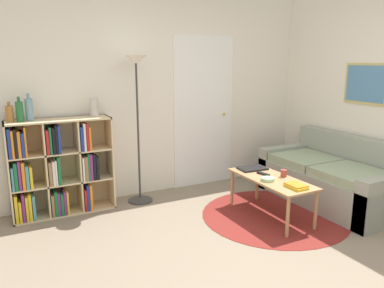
% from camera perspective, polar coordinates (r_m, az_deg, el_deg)
% --- Properties ---
extents(ground_plane, '(14.00, 14.00, 0.00)m').
position_cam_1_polar(ground_plane, '(3.34, 12.12, -18.63)').
color(ground_plane, gray).
extents(wall_back, '(7.24, 0.11, 2.60)m').
position_cam_1_polar(wall_back, '(4.90, -4.56, 7.55)').
color(wall_back, silver).
rests_on(wall_back, ground_plane).
extents(wall_right, '(0.08, 5.31, 2.60)m').
position_cam_1_polar(wall_right, '(5.23, 23.12, 7.06)').
color(wall_right, silver).
rests_on(wall_right, ground_plane).
extents(rug, '(1.63, 1.63, 0.01)m').
position_cam_1_polar(rug, '(4.41, 12.41, -10.54)').
color(rug, maroon).
rests_on(rug, ground_plane).
extents(bookshelf, '(1.11, 0.34, 1.09)m').
position_cam_1_polar(bookshelf, '(4.47, -20.03, -3.60)').
color(bookshelf, beige).
rests_on(bookshelf, ground_plane).
extents(floor_lamp, '(0.31, 0.31, 1.78)m').
position_cam_1_polar(floor_lamp, '(4.48, -8.41, 8.06)').
color(floor_lamp, '#333333').
rests_on(floor_lamp, ground_plane).
extents(couch, '(0.88, 1.72, 0.80)m').
position_cam_1_polar(couch, '(4.97, 20.80, -5.06)').
color(couch, gray).
rests_on(couch, ground_plane).
extents(coffee_table, '(0.45, 1.07, 0.45)m').
position_cam_1_polar(coffee_table, '(4.25, 11.99, -5.72)').
color(coffee_table, '#AD7F51').
rests_on(coffee_table, ground_plane).
extents(laptop, '(0.34, 0.24, 0.02)m').
position_cam_1_polar(laptop, '(4.53, 9.18, -3.68)').
color(laptop, black).
rests_on(laptop, coffee_table).
extents(bowl, '(0.15, 0.15, 0.04)m').
position_cam_1_polar(bowl, '(4.13, 11.49, -5.28)').
color(bowl, '#9ED193').
rests_on(bowl, coffee_table).
extents(book_stack_on_table, '(0.16, 0.22, 0.04)m').
position_cam_1_polar(book_stack_on_table, '(3.97, 15.57, -6.21)').
color(book_stack_on_table, gold).
rests_on(book_stack_on_table, coffee_table).
extents(cup, '(0.07, 0.07, 0.08)m').
position_cam_1_polar(cup, '(4.30, 13.80, -4.36)').
color(cup, '#A33D33').
rests_on(cup, coffee_table).
extents(remote, '(0.07, 0.17, 0.02)m').
position_cam_1_polar(remote, '(4.33, 10.81, -4.49)').
color(remote, black).
rests_on(remote, coffee_table).
extents(bottle_left, '(0.08, 0.08, 0.21)m').
position_cam_1_polar(bottle_left, '(4.33, -26.05, 4.17)').
color(bottle_left, olive).
rests_on(bottle_left, bookshelf).
extents(bottle_middle, '(0.07, 0.07, 0.26)m').
position_cam_1_polar(bottle_middle, '(4.32, -24.78, 4.55)').
color(bottle_middle, '#236633').
rests_on(bottle_middle, bookshelf).
extents(bottle_right, '(0.08, 0.08, 0.29)m').
position_cam_1_polar(bottle_right, '(4.35, -23.56, 4.86)').
color(bottle_right, '#6B93A3').
rests_on(bottle_right, bookshelf).
extents(vase_on_shelf, '(0.10, 0.10, 0.21)m').
position_cam_1_polar(vase_on_shelf, '(4.42, -14.69, 5.39)').
color(vase_on_shelf, '#B7B2A8').
rests_on(vase_on_shelf, bookshelf).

